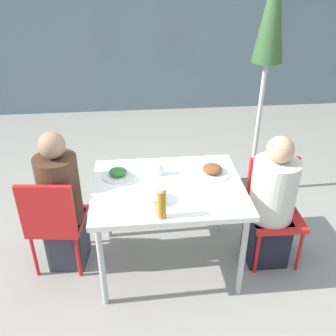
% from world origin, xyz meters
% --- Properties ---
extents(ground_plane, '(24.00, 24.00, 0.00)m').
position_xyz_m(ground_plane, '(0.00, 0.00, 0.00)').
color(ground_plane, gray).
extents(building_facade, '(10.00, 0.20, 3.00)m').
position_xyz_m(building_facade, '(0.00, 3.62, 1.50)').
color(building_facade, slate).
rests_on(building_facade, ground).
extents(dining_table, '(1.11, 0.88, 0.75)m').
position_xyz_m(dining_table, '(0.00, 0.00, 0.68)').
color(dining_table, white).
rests_on(dining_table, ground).
extents(chair_left, '(0.44, 0.44, 0.85)m').
position_xyz_m(chair_left, '(-0.87, 0.02, 0.49)').
color(chair_left, red).
rests_on(chair_left, ground).
extents(person_left, '(0.31, 0.31, 1.17)m').
position_xyz_m(person_left, '(-0.81, 0.10, 0.55)').
color(person_left, '#383842').
rests_on(person_left, ground).
extents(chair_right, '(0.41, 0.41, 0.85)m').
position_xyz_m(chair_right, '(0.86, 0.06, 0.49)').
color(chair_right, red).
rests_on(chair_right, ground).
extents(person_right, '(0.35, 0.35, 1.12)m').
position_xyz_m(person_right, '(0.81, -0.02, 0.52)').
color(person_right, black).
rests_on(person_right, ground).
extents(closed_umbrella, '(0.36, 0.36, 2.29)m').
position_xyz_m(closed_umbrella, '(0.99, 1.00, 1.65)').
color(closed_umbrella, '#333333').
rests_on(closed_umbrella, ground).
extents(plate_0, '(0.24, 0.24, 0.07)m').
position_xyz_m(plate_0, '(-0.37, 0.17, 0.77)').
color(plate_0, white).
rests_on(plate_0, dining_table).
extents(plate_1, '(0.28, 0.28, 0.08)m').
position_xyz_m(plate_1, '(0.36, 0.14, 0.78)').
color(plate_1, white).
rests_on(plate_1, dining_table).
extents(bottle, '(0.06, 0.06, 0.22)m').
position_xyz_m(bottle, '(-0.08, -0.37, 0.85)').
color(bottle, '#B7751E').
rests_on(bottle, dining_table).
extents(drinking_cup, '(0.07, 0.07, 0.09)m').
position_xyz_m(drinking_cup, '(-0.05, 0.17, 0.80)').
color(drinking_cup, silver).
rests_on(drinking_cup, dining_table).
extents(salad_bowl, '(0.18, 0.18, 0.06)m').
position_xyz_m(salad_bowl, '(-0.12, -0.19, 0.78)').
color(salad_bowl, white).
rests_on(salad_bowl, dining_table).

